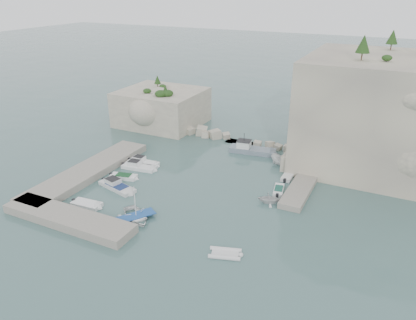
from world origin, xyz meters
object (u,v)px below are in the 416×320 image
at_px(tender_east_b, 278,192).
at_px(tender_east_c, 288,177).
at_px(motorboat_c, 124,178).
at_px(motorboat_e, 87,206).
at_px(work_boat, 252,153).
at_px(rowboat, 136,219).
at_px(tender_east_a, 269,203).
at_px(motorboat_d, 117,189).
at_px(motorboat_b, 139,169).
at_px(tender_east_d, 285,166).
at_px(motorboat_a, 144,164).
at_px(inflatable_dinghy, 225,255).

height_order(tender_east_b, tender_east_c, same).
height_order(motorboat_c, motorboat_e, same).
xyz_separation_m(motorboat_c, work_boat, (13.86, 17.94, 0.00)).
bearing_deg(motorboat_e, work_boat, 59.53).
distance_m(motorboat_e, tender_east_c, 29.46).
distance_m(rowboat, tender_east_a, 17.56).
distance_m(motorboat_d, tender_east_c, 25.44).
xyz_separation_m(tender_east_a, tender_east_b, (0.23, 3.55, 0.00)).
height_order(motorboat_b, tender_east_d, tender_east_d).
bearing_deg(motorboat_c, tender_east_b, 2.61).
bearing_deg(work_boat, tender_east_b, -62.23).
distance_m(motorboat_a, tender_east_b, 22.44).
distance_m(motorboat_c, work_boat, 22.67).
xyz_separation_m(motorboat_b, rowboat, (8.28, -12.45, 0.00)).
height_order(rowboat, inflatable_dinghy, rowboat).
distance_m(tender_east_a, work_boat, 17.39).
height_order(rowboat, tender_east_d, tender_east_d).
height_order(motorboat_c, rowboat, rowboat).
xyz_separation_m(motorboat_d, work_boat, (12.67, 21.04, 0.00)).
height_order(motorboat_d, tender_east_b, motorboat_d).
bearing_deg(tender_east_c, work_boat, 51.00).
height_order(tender_east_b, tender_east_d, tender_east_d).
distance_m(tender_east_d, work_boat, 7.33).
xyz_separation_m(motorboat_d, tender_east_d, (19.31, 17.95, 0.00)).
bearing_deg(motorboat_a, motorboat_d, -82.90).
relative_size(tender_east_d, work_boat, 0.59).
relative_size(motorboat_b, tender_east_d, 1.20).
height_order(tender_east_a, tender_east_c, tender_east_a).
bearing_deg(motorboat_c, motorboat_a, 79.79).
xyz_separation_m(motorboat_e, rowboat, (7.69, 0.26, 0.00)).
bearing_deg(motorboat_d, motorboat_b, 113.19).
relative_size(motorboat_d, tender_east_c, 1.52).
xyz_separation_m(motorboat_a, motorboat_c, (0.25, -5.56, 0.00)).
distance_m(rowboat, work_boat, 27.11).
xyz_separation_m(motorboat_d, rowboat, (7.21, -5.51, 0.00)).
distance_m(tender_east_a, tender_east_c, 8.81).
height_order(motorboat_d, inflatable_dinghy, motorboat_d).
height_order(motorboat_a, work_boat, work_boat).
bearing_deg(tender_east_c, tender_east_a, 178.50).
height_order(motorboat_b, tender_east_b, motorboat_b).
xyz_separation_m(motorboat_c, tender_east_b, (22.19, 6.10, 0.00)).
bearing_deg(tender_east_b, tender_east_d, -0.10).
relative_size(motorboat_d, tender_east_d, 1.35).
distance_m(motorboat_a, motorboat_e, 14.47).
xyz_separation_m(motorboat_b, work_boat, (13.73, 14.11, 0.00)).
relative_size(motorboat_c, tender_east_d, 0.87).
bearing_deg(rowboat, inflatable_dinghy, -65.16).
bearing_deg(motorboat_d, inflatable_dinghy, -5.36).
bearing_deg(work_boat, tender_east_c, -45.88).
relative_size(motorboat_a, motorboat_d, 0.84).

